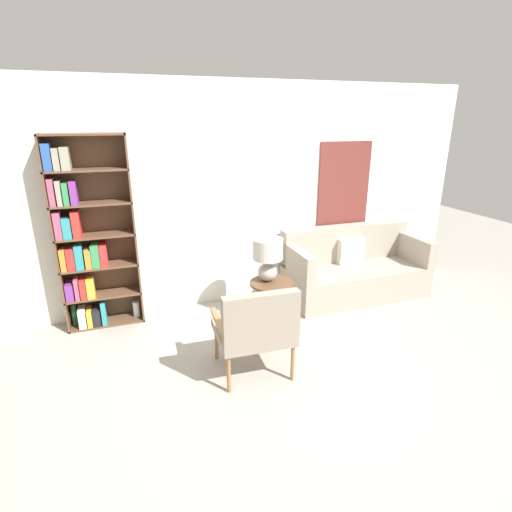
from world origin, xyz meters
TOP-DOWN VIEW (x-y plane):
  - ground_plane at (0.00, 0.00)m, footprint 14.00×14.00m
  - wall_back at (0.02, 2.03)m, footprint 6.40×0.08m
  - bookshelf at (-1.75, 1.85)m, footprint 0.83×0.30m
  - armchair at (-0.34, 0.29)m, footprint 0.71×0.65m
  - couch at (1.50, 1.61)m, footprint 1.85×0.81m
  - side_table at (0.17, 1.22)m, footprint 0.51×0.51m
  - table_lamp at (0.14, 1.29)m, footprint 0.34×0.34m

SIDE VIEW (x-z plane):
  - ground_plane at x=0.00m, z-range 0.00..0.00m
  - couch at x=1.50m, z-range -0.12..0.78m
  - side_table at x=0.17m, z-range 0.20..0.70m
  - armchair at x=-0.34m, z-range 0.07..0.97m
  - table_lamp at x=0.14m, z-range 0.56..1.06m
  - bookshelf at x=-1.75m, z-range -0.05..2.07m
  - wall_back at x=0.02m, z-range 0.00..2.70m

